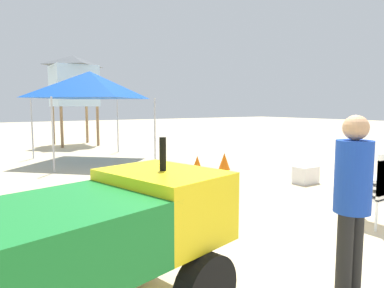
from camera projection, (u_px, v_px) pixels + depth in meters
The scene contains 10 objects.
ground at pixel (266, 264), 3.96m from camera, with size 80.00×80.00×0.00m, color beige.
utility_cart at pixel (83, 241), 2.59m from camera, with size 2.76×1.80×1.50m.
stacked_plastic_chairs at pixel (378, 183), 5.13m from camera, with size 0.48×0.48×1.11m.
surfboard_pile at pixel (162, 192), 6.76m from camera, with size 2.61×0.75×0.24m.
lifeguard_near_center at pixel (352, 196), 3.14m from camera, with size 0.32×0.32×1.70m.
popup_canopy at pixel (90, 85), 11.22m from camera, with size 3.09×3.09×2.88m.
lifeguard_tower at pixel (74, 81), 15.71m from camera, with size 1.98×1.98×4.01m.
traffic_cone_near at pixel (224, 161), 9.77m from camera, with size 0.34×0.34×0.48m, color orange.
traffic_cone_far at pixel (197, 167), 8.77m from camera, with size 0.37×0.37×0.53m, color orange.
cooler_box at pixel (306, 175), 8.07m from camera, with size 0.53×0.36×0.39m, color white.
Camera 1 is at (-2.81, -2.68, 1.78)m, focal length 32.81 mm.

